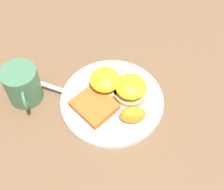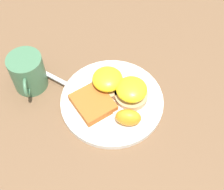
# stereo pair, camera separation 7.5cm
# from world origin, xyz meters

# --- Properties ---
(ground_plane) EXTENTS (1.10, 1.10, 0.00)m
(ground_plane) POSITION_xyz_m (0.00, 0.00, 0.00)
(ground_plane) COLOR brown
(plate) EXTENTS (0.25, 0.25, 0.01)m
(plate) POSITION_xyz_m (0.00, 0.00, 0.01)
(plate) COLOR silver
(plate) RESTS_ON ground_plane
(sandwich_benedict_left) EXTENTS (0.08, 0.08, 0.05)m
(sandwich_benedict_left) POSITION_xyz_m (-0.00, 0.05, 0.04)
(sandwich_benedict_left) COLOR tan
(sandwich_benedict_left) RESTS_ON plate
(sandwich_benedict_right) EXTENTS (0.08, 0.08, 0.05)m
(sandwich_benedict_right) POSITION_xyz_m (-0.04, -0.01, 0.04)
(sandwich_benedict_right) COLOR tan
(sandwich_benedict_right) RESTS_ON plate
(hashbrown_patty) EXTENTS (0.12, 0.12, 0.02)m
(hashbrown_patty) POSITION_xyz_m (0.01, -0.05, 0.02)
(hashbrown_patty) COLOR #B05B21
(hashbrown_patty) RESTS_ON plate
(orange_wedge) EXTENTS (0.05, 0.07, 0.04)m
(orange_wedge) POSITION_xyz_m (0.07, 0.03, 0.04)
(orange_wedge) COLOR orange
(orange_wedge) RESTS_ON plate
(fork) EXTENTS (0.16, 0.20, 0.00)m
(fork) POSITION_xyz_m (-0.01, -0.05, 0.02)
(fork) COLOR silver
(fork) RESTS_ON plate
(cup) EXTENTS (0.12, 0.08, 0.10)m
(cup) POSITION_xyz_m (-0.08, -0.20, 0.05)
(cup) COLOR #42704C
(cup) RESTS_ON ground_plane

